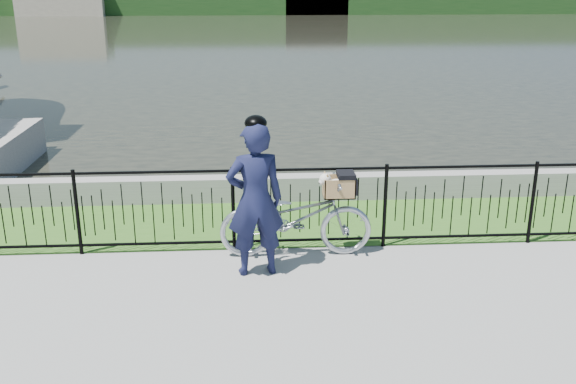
{
  "coord_description": "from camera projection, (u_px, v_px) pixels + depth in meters",
  "views": [
    {
      "loc": [
        -0.78,
        -6.27,
        3.44
      ],
      "look_at": [
        -0.32,
        1.0,
        1.0
      ],
      "focal_mm": 40.0,
      "sensor_mm": 36.0,
      "label": 1
    }
  ],
  "objects": [
    {
      "name": "ground",
      "position": [
        323.0,
        306.0,
        7.08
      ],
      "size": [
        120.0,
        120.0,
        0.0
      ],
      "primitive_type": "plane",
      "color": "gray",
      "rests_on": "ground"
    },
    {
      "name": "grass_strip",
      "position": [
        303.0,
        221.0,
        9.54
      ],
      "size": [
        60.0,
        2.0,
        0.01
      ],
      "primitive_type": "cube",
      "color": "#35611E",
      "rests_on": "ground"
    },
    {
      "name": "water",
      "position": [
        260.0,
        38.0,
        38.3
      ],
      "size": [
        120.0,
        120.0,
        0.0
      ],
      "primitive_type": "plane",
      "color": "black",
      "rests_on": "ground"
    },
    {
      "name": "quay_wall",
      "position": [
        298.0,
        187.0,
        10.42
      ],
      "size": [
        60.0,
        0.3,
        0.4
      ],
      "primitive_type": "cube",
      "color": "gray",
      "rests_on": "ground"
    },
    {
      "name": "fence",
      "position": [
        310.0,
        208.0,
        8.41
      ],
      "size": [
        14.0,
        0.06,
        1.15
      ],
      "primitive_type": null,
      "color": "black",
      "rests_on": "ground"
    },
    {
      "name": "bicycle_rig",
      "position": [
        297.0,
        217.0,
        8.22
      ],
      "size": [
        1.96,
        0.68,
        1.13
      ],
      "color": "#A9ADB5",
      "rests_on": "ground"
    },
    {
      "name": "cyclist",
      "position": [
        255.0,
        198.0,
        7.58
      ],
      "size": [
        0.75,
        0.56,
        1.95
      ],
      "color": "#131635",
      "rests_on": "ground"
    }
  ]
}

